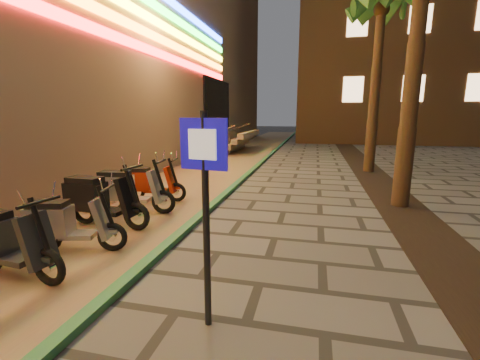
% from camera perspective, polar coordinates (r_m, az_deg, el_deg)
% --- Properties ---
extents(parking_strip, '(3.40, 60.00, 0.01)m').
position_cam_1_polar(parking_strip, '(12.29, -6.47, 1.08)').
color(parking_strip, '#8C7251').
rests_on(parking_strip, ground).
extents(green_curb, '(0.18, 60.00, 0.10)m').
position_cam_1_polar(green_curb, '(11.83, 1.31, 0.96)').
color(green_curb, '#296F3E').
rests_on(green_curb, ground).
extents(planting_strip, '(1.20, 40.00, 0.02)m').
position_cam_1_polar(planting_strip, '(7.08, 30.13, -8.33)').
color(planting_strip, black).
rests_on(planting_strip, ground).
extents(palm_d, '(2.97, 3.02, 7.16)m').
position_cam_1_polar(palm_d, '(14.05, 23.86, 26.01)').
color(palm_d, '#472D19').
rests_on(palm_d, ground).
extents(pedestrian_sign, '(0.50, 0.11, 2.27)m').
position_cam_1_polar(pedestrian_sign, '(3.21, -6.23, -2.25)').
color(pedestrian_sign, black).
rests_on(pedestrian_sign, ground).
extents(scooter_6, '(1.71, 0.64, 1.20)m').
position_cam_1_polar(scooter_6, '(5.57, -36.56, -8.70)').
color(scooter_6, black).
rests_on(scooter_6, ground).
extents(scooter_7, '(1.59, 0.77, 1.12)m').
position_cam_1_polar(scooter_7, '(6.01, -28.68, -6.78)').
color(scooter_7, black).
rests_on(scooter_7, ground).
extents(scooter_8, '(1.85, 0.65, 1.30)m').
position_cam_1_polar(scooter_8, '(7.05, -23.94, -3.10)').
color(scooter_8, black).
rests_on(scooter_8, ground).
extents(scooter_9, '(1.79, 0.70, 1.26)m').
position_cam_1_polar(scooter_9, '(7.77, -19.44, -1.62)').
color(scooter_9, black).
rests_on(scooter_9, ground).
extents(scooter_10, '(1.63, 0.66, 1.15)m').
position_cam_1_polar(scooter_10, '(8.67, -16.20, -0.42)').
color(scooter_10, black).
rests_on(scooter_10, ground).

